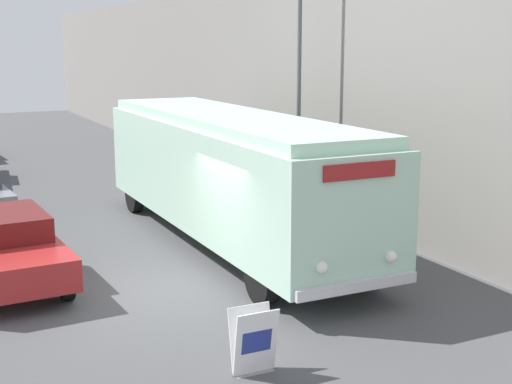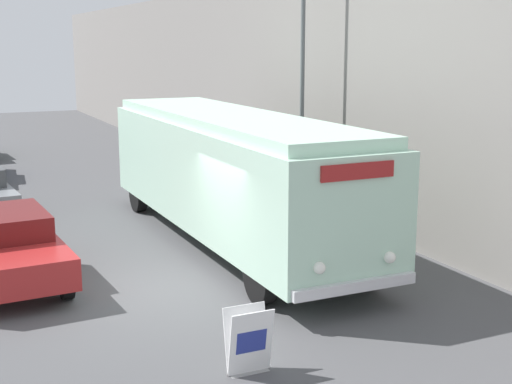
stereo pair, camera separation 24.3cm
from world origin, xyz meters
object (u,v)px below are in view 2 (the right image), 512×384
object	(u,v)px
vintage_bus	(230,170)
streetlamp	(303,40)
sign_board	(249,342)
parked_car_near	(8,245)

from	to	relation	value
vintage_bus	streetlamp	bearing A→B (deg)	26.99
vintage_bus	streetlamp	xyz separation A→B (m)	(2.69, 1.37, 3.07)
vintage_bus	sign_board	xyz separation A→B (m)	(-2.53, -6.64, -1.31)
sign_board	streetlamp	bearing A→B (deg)	56.91
vintage_bus	parked_car_near	distance (m)	5.41
sign_board	vintage_bus	bearing A→B (deg)	69.16
sign_board	parked_car_near	size ratio (longest dim) A/B	0.21
sign_board	streetlamp	world-z (taller)	streetlamp
streetlamp	sign_board	bearing A→B (deg)	-123.09
vintage_bus	sign_board	world-z (taller)	vintage_bus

